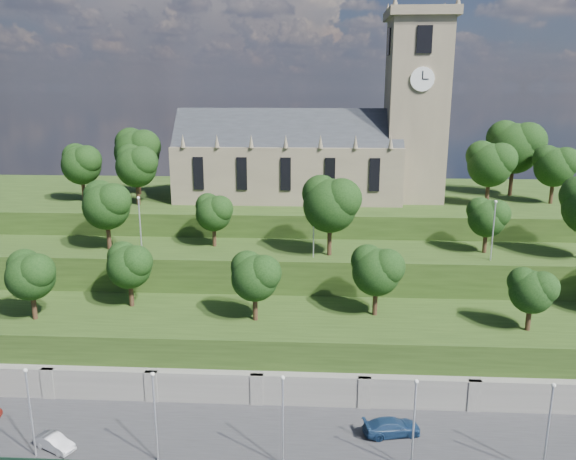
{
  "coord_description": "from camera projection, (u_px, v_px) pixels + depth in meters",
  "views": [
    {
      "loc": [
        0.55,
        -35.72,
        30.85
      ],
      "look_at": [
        -3.13,
        30.0,
        14.16
      ],
      "focal_mm": 35.0,
      "sensor_mm": 36.0,
      "label": 1
    }
  ],
  "objects": [
    {
      "name": "promenade",
      "position": [
        309.0,
        449.0,
        47.74
      ],
      "size": [
        160.0,
        12.0,
        2.0
      ],
      "primitive_type": "cube",
      "color": "#2D2D30",
      "rests_on": "ground"
    },
    {
      "name": "retaining_wall",
      "position": [
        310.0,
        396.0,
        53.15
      ],
      "size": [
        160.0,
        2.1,
        5.0
      ],
      "color": "slate",
      "rests_on": "ground"
    },
    {
      "name": "embankment_lower",
      "position": [
        311.0,
        353.0,
        58.62
      ],
      "size": [
        160.0,
        12.0,
        8.0
      ],
      "primitive_type": "cube",
      "color": "#233A13",
      "rests_on": "ground"
    },
    {
      "name": "embankment_upper",
      "position": [
        313.0,
        297.0,
        68.77
      ],
      "size": [
        160.0,
        10.0,
        12.0
      ],
      "primitive_type": "cube",
      "color": "#233A13",
      "rests_on": "ground"
    },
    {
      "name": "hilltop",
      "position": [
        315.0,
        240.0,
        88.73
      ],
      "size": [
        160.0,
        32.0,
        15.0
      ],
      "primitive_type": "cube",
      "color": "#233A13",
      "rests_on": "ground"
    },
    {
      "name": "church",
      "position": [
        321.0,
        147.0,
        81.11
      ],
      "size": [
        38.6,
        12.35,
        27.6
      ],
      "color": "#71654F",
      "rests_on": "hilltop"
    },
    {
      "name": "trees_lower",
      "position": [
        322.0,
        272.0,
        56.55
      ],
      "size": [
        65.89,
        8.93,
        7.53
      ],
      "color": "#301E12",
      "rests_on": "embankment_lower"
    },
    {
      "name": "trees_upper",
      "position": [
        364.0,
        205.0,
        64.31
      ],
      "size": [
        62.0,
        8.33,
        9.43
      ],
      "color": "#301E12",
      "rests_on": "embankment_upper"
    },
    {
      "name": "trees_hilltop",
      "position": [
        339.0,
        155.0,
        80.82
      ],
      "size": [
        72.57,
        16.57,
        11.23
      ],
      "color": "#301E12",
      "rests_on": "hilltop"
    },
    {
      "name": "lamp_posts_promenade",
      "position": [
        283.0,
        414.0,
        43.11
      ],
      "size": [
        60.36,
        0.36,
        7.79
      ],
      "color": "#B2B2B7",
      "rests_on": "promenade"
    },
    {
      "name": "lamp_posts_upper",
      "position": [
        314.0,
        223.0,
        63.4
      ],
      "size": [
        40.36,
        0.36,
        6.89
      ],
      "color": "#B2B2B7",
      "rests_on": "embankment_upper"
    },
    {
      "name": "car_middle",
      "position": [
        55.0,
        442.0,
        46.04
      ],
      "size": [
        3.87,
        2.71,
        1.21
      ],
      "primitive_type": "imported",
      "rotation": [
        0.0,
        0.0,
        1.13
      ],
      "color": "#AEAEB3",
      "rests_on": "promenade"
    },
    {
      "name": "car_right",
      "position": [
        392.0,
        427.0,
        47.97
      ],
      "size": [
        5.25,
        3.02,
        1.43
      ],
      "primitive_type": "imported",
      "rotation": [
        0.0,
        0.0,
        1.79
      ],
      "color": "navy",
      "rests_on": "promenade"
    }
  ]
}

